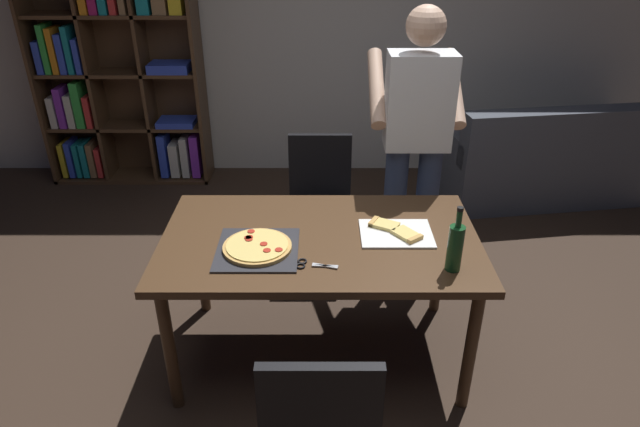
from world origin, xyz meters
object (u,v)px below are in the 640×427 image
(bookshelf, at_px, (120,74))
(chair_near_camera, at_px, (320,424))
(chair_far_side, at_px, (320,195))
(dining_table, at_px, (320,250))
(couch, at_px, (543,162))
(wine_bottle, at_px, (455,247))
(pepperoni_pizza_on_tray, at_px, (257,248))
(kitchen_scissors, at_px, (310,264))
(person_serving_pizza, at_px, (416,138))

(bookshelf, bearing_deg, chair_near_camera, -62.52)
(bookshelf, bearing_deg, chair_far_side, -39.61)
(dining_table, relative_size, bookshelf, 0.81)
(chair_near_camera, bearing_deg, couch, 56.96)
(dining_table, xyz_separation_m, couch, (1.91, 1.99, -0.37))
(wine_bottle, bearing_deg, chair_near_camera, -132.14)
(chair_near_camera, height_order, pepperoni_pizza_on_tray, chair_near_camera)
(couch, bearing_deg, bookshelf, 173.86)
(pepperoni_pizza_on_tray, relative_size, kitchen_scissors, 1.97)
(wine_bottle, bearing_deg, dining_table, 154.58)
(dining_table, xyz_separation_m, person_serving_pizza, (0.57, 0.73, 0.32))
(person_serving_pizza, distance_m, wine_bottle, 1.02)
(kitchen_scissors, bearing_deg, chair_near_camera, -86.15)
(pepperoni_pizza_on_tray, bearing_deg, chair_far_side, 74.45)
(dining_table, height_order, pepperoni_pizza_on_tray, pepperoni_pizza_on_tray)
(dining_table, height_order, kitchen_scissors, kitchen_scissors)
(couch, relative_size, person_serving_pizza, 1.03)
(chair_near_camera, distance_m, kitchen_scissors, 0.73)
(person_serving_pizza, xyz_separation_m, wine_bottle, (0.03, -1.01, -0.13))
(pepperoni_pizza_on_tray, relative_size, wine_bottle, 1.23)
(bookshelf, distance_m, wine_bottle, 3.54)
(pepperoni_pizza_on_tray, distance_m, wine_bottle, 0.92)
(wine_bottle, distance_m, kitchen_scissors, 0.66)
(dining_table, distance_m, pepperoni_pizza_on_tray, 0.34)
(bookshelf, relative_size, pepperoni_pizza_on_tray, 5.01)
(chair_near_camera, bearing_deg, person_serving_pizza, 71.25)
(bookshelf, xyz_separation_m, wine_bottle, (2.33, -2.66, -0.09))
(dining_table, bearing_deg, wine_bottle, -25.42)
(couch, relative_size, wine_bottle, 5.71)
(chair_near_camera, bearing_deg, chair_far_side, 90.00)
(chair_far_side, bearing_deg, person_serving_pizza, -21.18)
(chair_near_camera, relative_size, bookshelf, 0.46)
(couch, xyz_separation_m, bookshelf, (-3.64, 0.39, 0.65))
(chair_far_side, distance_m, bookshelf, 2.29)
(dining_table, bearing_deg, pepperoni_pizza_on_tray, -156.90)
(chair_far_side, relative_size, pepperoni_pizza_on_tray, 2.31)
(person_serving_pizza, height_order, kitchen_scissors, person_serving_pizza)
(chair_far_side, distance_m, wine_bottle, 1.42)
(dining_table, relative_size, kitchen_scissors, 8.00)
(dining_table, distance_m, kitchen_scissors, 0.27)
(couch, xyz_separation_m, pepperoni_pizza_on_tray, (-2.21, -2.11, 0.46))
(dining_table, relative_size, couch, 0.88)
(pepperoni_pizza_on_tray, bearing_deg, wine_bottle, -9.93)
(dining_table, distance_m, bookshelf, 2.95)
(dining_table, bearing_deg, couch, 46.15)
(dining_table, distance_m, chair_near_camera, 0.96)
(bookshelf, distance_m, person_serving_pizza, 2.83)
(chair_far_side, distance_m, person_serving_pizza, 0.78)
(person_serving_pizza, relative_size, pepperoni_pizza_on_tray, 4.49)
(pepperoni_pizza_on_tray, bearing_deg, person_serving_pizza, 44.57)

